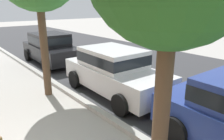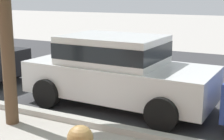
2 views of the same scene
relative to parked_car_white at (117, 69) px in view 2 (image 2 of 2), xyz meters
The scene contains 1 object.
parked_car_white is the anchor object (origin of this frame).
Camera 2 is at (1.27, -2.10, 2.41)m, focal length 53.00 mm.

